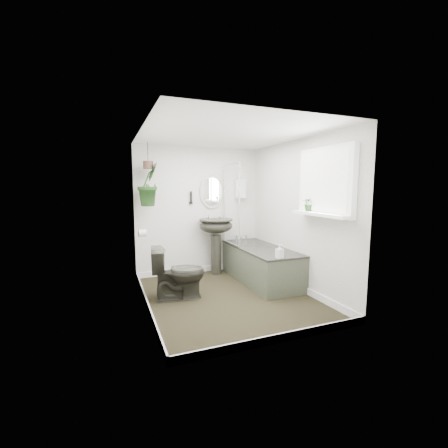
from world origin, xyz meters
name	(u,v)px	position (x,y,z in m)	size (l,w,h in m)	color
floor	(228,297)	(0.00, 0.00, -0.01)	(2.30, 2.80, 0.02)	#2D261A
ceiling	(228,133)	(0.00, 0.00, 2.31)	(2.30, 2.80, 0.02)	white
wall_back	(199,211)	(0.00, 1.41, 1.15)	(2.30, 0.02, 2.30)	silver
wall_front	(283,232)	(0.00, -1.41, 1.15)	(2.30, 0.02, 2.30)	silver
wall_left	(143,222)	(-1.16, 0.00, 1.15)	(0.02, 2.80, 2.30)	silver
wall_right	(297,215)	(1.16, 0.00, 1.15)	(0.02, 2.80, 2.30)	silver
skirting	(228,293)	(0.00, 0.00, 0.05)	(2.30, 2.80, 0.10)	white
bathtub	(260,264)	(0.80, 0.50, 0.29)	(0.72, 1.72, 0.58)	black
bath_screen	(231,204)	(0.47, 0.99, 1.28)	(0.04, 0.72, 1.40)	silver
shower_box	(240,189)	(0.80, 1.34, 1.55)	(0.20, 0.10, 0.35)	white
oval_mirror	(212,192)	(0.24, 1.37, 1.50)	(0.46, 0.03, 0.62)	beige
wall_sconce	(191,197)	(-0.16, 1.36, 1.40)	(0.04, 0.04, 0.22)	black
toilet_roll_holder	(142,233)	(-1.10, 0.70, 0.90)	(0.11, 0.11, 0.11)	white
window_recess	(326,182)	(1.09, -0.70, 1.65)	(0.08, 1.00, 0.90)	white
window_sill	(320,214)	(1.02, -0.70, 1.23)	(0.18, 1.00, 0.04)	white
window_blinds	(323,182)	(1.04, -0.70, 1.65)	(0.01, 0.86, 0.76)	white
toilet	(178,273)	(-0.68, 0.20, 0.38)	(0.42, 0.74, 0.76)	black
pedestal_sink	(216,246)	(0.24, 1.16, 0.51)	(0.60, 0.51, 1.02)	black
sill_plant	(309,203)	(1.05, -0.43, 1.36)	(0.20, 0.17, 0.22)	black
hanging_plant	(149,184)	(-0.93, 1.13, 1.64)	(0.40, 0.32, 0.72)	black
soap_bottle	(280,251)	(0.67, -0.29, 0.68)	(0.09, 0.09, 0.20)	#2F2A2B
hanging_pot	(148,165)	(-0.93, 1.13, 1.94)	(0.16, 0.16, 0.12)	#462D22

